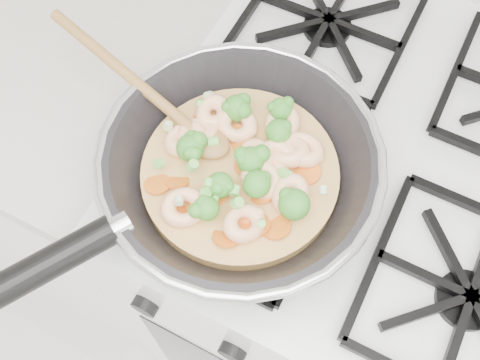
% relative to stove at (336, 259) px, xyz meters
% --- Properties ---
extents(stove, '(0.60, 0.60, 0.92)m').
position_rel_stove_xyz_m(stove, '(0.00, 0.00, 0.00)').
color(stove, white).
rests_on(stove, ground).
extents(counter_left, '(1.00, 0.60, 0.90)m').
position_rel_stove_xyz_m(counter_left, '(-0.80, 0.00, -0.01)').
color(counter_left, white).
rests_on(counter_left, ground).
extents(skillet, '(0.46, 0.46, 0.10)m').
position_rel_stove_xyz_m(skillet, '(-0.15, -0.14, 0.50)').
color(skillet, black).
rests_on(skillet, stove).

